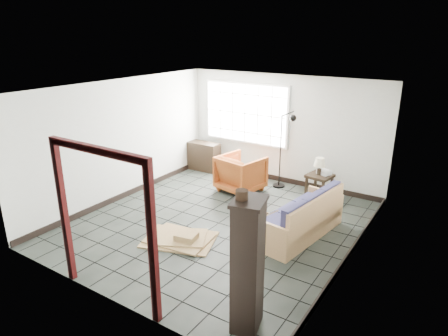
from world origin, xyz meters
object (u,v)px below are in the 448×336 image
Objects in this scene: futon_sofa at (302,220)px; tall_shelf at (248,265)px; armchair at (241,172)px; side_table at (320,179)px.

futon_sofa is 2.65m from tall_shelf.
armchair is 1.77m from side_table.
tall_shelf is (0.70, -4.41, 0.43)m from side_table.
side_table is at bearing -150.37° from armchair.
side_table is (-0.36, 1.84, 0.14)m from futon_sofa.
armchair is at bearing 107.48° from tall_shelf.
armchair is (-2.04, 1.27, 0.16)m from futon_sofa.
futon_sofa is 2.41m from armchair.
armchair is at bearing -161.26° from side_table.
futon_sofa is 1.88m from side_table.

